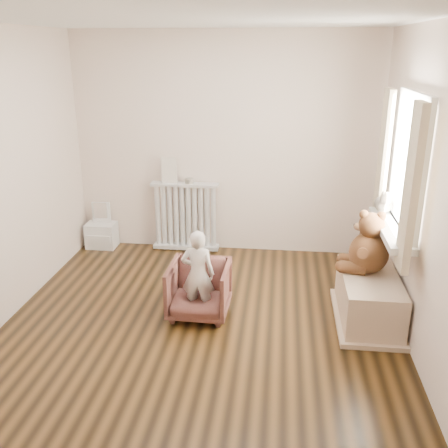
# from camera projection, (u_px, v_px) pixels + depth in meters

# --- Properties ---
(floor) EXTENTS (3.60, 3.60, 0.01)m
(floor) POSITION_uv_depth(u_px,v_px,m) (202.00, 320.00, 4.64)
(floor) COLOR black
(floor) RESTS_ON ground
(ceiling) EXTENTS (3.60, 3.60, 0.01)m
(ceiling) POSITION_uv_depth(u_px,v_px,m) (197.00, 19.00, 3.77)
(ceiling) COLOR white
(ceiling) RESTS_ON ground
(back_wall) EXTENTS (3.60, 0.02, 2.60)m
(back_wall) POSITION_uv_depth(u_px,v_px,m) (225.00, 146.00, 5.89)
(back_wall) COLOR white
(back_wall) RESTS_ON ground
(front_wall) EXTENTS (3.60, 0.02, 2.60)m
(front_wall) POSITION_uv_depth(u_px,v_px,m) (143.00, 278.00, 2.52)
(front_wall) COLOR white
(front_wall) RESTS_ON ground
(right_wall) EXTENTS (0.02, 3.60, 2.60)m
(right_wall) POSITION_uv_depth(u_px,v_px,m) (421.00, 192.00, 4.01)
(right_wall) COLOR white
(right_wall) RESTS_ON ground
(window) EXTENTS (0.03, 0.90, 1.10)m
(window) POSITION_uv_depth(u_px,v_px,m) (410.00, 165.00, 4.24)
(window) COLOR white
(window) RESTS_ON right_wall
(window_sill) EXTENTS (0.22, 1.10, 0.06)m
(window_sill) POSITION_uv_depth(u_px,v_px,m) (391.00, 229.00, 4.45)
(window_sill) COLOR silver
(window_sill) RESTS_ON right_wall
(curtain_left) EXTENTS (0.06, 0.26, 1.30)m
(curtain_left) POSITION_uv_depth(u_px,v_px,m) (411.00, 190.00, 3.74)
(curtain_left) COLOR beige
(curtain_left) RESTS_ON right_wall
(curtain_right) EXTENTS (0.06, 0.26, 1.30)m
(curtain_right) POSITION_uv_depth(u_px,v_px,m) (383.00, 158.00, 4.81)
(curtain_right) COLOR beige
(curtain_right) RESTS_ON right_wall
(radiator) EXTENTS (0.82, 0.15, 0.86)m
(radiator) POSITION_uv_depth(u_px,v_px,m) (186.00, 220.00, 6.13)
(radiator) COLOR silver
(radiator) RESTS_ON floor
(paper_doll) EXTENTS (0.18, 0.02, 0.31)m
(paper_doll) POSITION_uv_depth(u_px,v_px,m) (169.00, 170.00, 5.95)
(paper_doll) COLOR beige
(paper_doll) RESTS_ON radiator
(tin_a) EXTENTS (0.10, 0.10, 0.06)m
(tin_a) POSITION_uv_depth(u_px,v_px,m) (189.00, 181.00, 5.96)
(tin_a) COLOR #A59E8C
(tin_a) RESTS_ON radiator
(toy_vanity) EXTENTS (0.36, 0.26, 0.57)m
(toy_vanity) POSITION_uv_depth(u_px,v_px,m) (101.00, 226.00, 6.26)
(toy_vanity) COLOR silver
(toy_vanity) RESTS_ON floor
(armchair) EXTENTS (0.56, 0.58, 0.52)m
(armchair) POSITION_uv_depth(u_px,v_px,m) (199.00, 290.00, 4.67)
(armchair) COLOR brown
(armchair) RESTS_ON floor
(child) EXTENTS (0.31, 0.21, 0.85)m
(child) POSITION_uv_depth(u_px,v_px,m) (198.00, 274.00, 4.56)
(child) COLOR silver
(child) RESTS_ON armchair
(toy_bench) EXTENTS (0.50, 0.95, 0.45)m
(toy_bench) POSITION_uv_depth(u_px,v_px,m) (368.00, 301.00, 4.58)
(toy_bench) COLOR beige
(toy_bench) RESTS_ON floor
(teddy_bear) EXTENTS (0.53, 0.44, 0.58)m
(teddy_bear) POSITION_uv_depth(u_px,v_px,m) (369.00, 249.00, 4.53)
(teddy_bear) COLOR #3B2110
(teddy_bear) RESTS_ON toy_bench
(plush_cat) EXTENTS (0.20, 0.30, 0.24)m
(plush_cat) POSITION_uv_depth(u_px,v_px,m) (384.00, 203.00, 4.75)
(plush_cat) COLOR gray
(plush_cat) RESTS_ON window_sill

